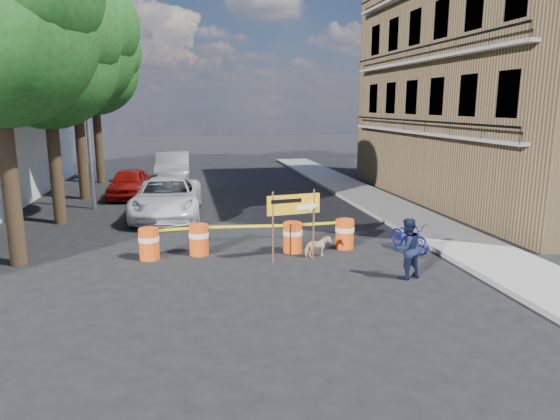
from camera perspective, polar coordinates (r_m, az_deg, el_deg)
name	(u,v)px	position (r m, az deg, el deg)	size (l,w,h in m)	color
ground	(275,272)	(13.22, -0.60, -7.11)	(120.00, 120.00, 0.00)	black
sidewalk_east	(399,213)	(20.60, 13.43, -0.28)	(2.40, 40.00, 0.15)	gray
apartment_building	(510,66)	(24.87, 24.80, 14.75)	(8.00, 16.00, 12.00)	olive
tree_mid_a	(47,55)	(19.87, -25.06, 15.74)	(5.25, 5.00, 8.68)	#332316
tree_mid_b	(75,49)	(24.81, -22.41, 16.61)	(5.67, 5.40, 9.62)	#332316
tree_far	(94,69)	(29.69, -20.48, 14.87)	(5.04, 4.80, 8.84)	#332316
streetlamp	(88,103)	(22.09, -21.10, 11.31)	(1.25, 0.18, 8.00)	gray
barrel_far_left	(149,243)	(14.64, -14.74, -3.69)	(0.58, 0.58, 0.90)	red
barrel_mid_left	(199,239)	(14.79, -9.26, -3.29)	(0.58, 0.58, 0.90)	red
barrel_mid_right	(293,237)	(14.86, 1.45, -3.06)	(0.58, 0.58, 0.90)	red
barrel_far_right	(345,233)	(15.37, 7.40, -2.65)	(0.58, 0.58, 0.90)	red
detour_sign	(301,209)	(13.90, 2.41, 0.14)	(1.54, 0.37, 2.00)	#592D19
pedestrian	(407,249)	(12.94, 14.27, -4.29)	(0.76, 0.59, 1.56)	black
bicycle	(410,223)	(15.43, 14.64, -1.49)	(0.58, 0.88, 1.68)	#121692
dog	(318,247)	(14.42, 4.34, -4.21)	(0.34, 0.74, 0.62)	#DFC280
suv_white	(167,198)	(20.00, -12.75, 1.40)	(2.53, 5.49, 1.52)	silver
sedan_red	(129,183)	(24.77, -16.89, 2.98)	(1.61, 4.01, 1.36)	maroon
sedan_silver	(173,168)	(28.84, -12.14, 4.76)	(1.81, 5.19, 1.71)	#A2A3A9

